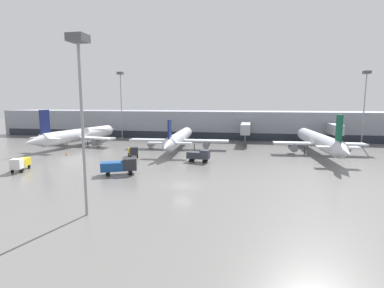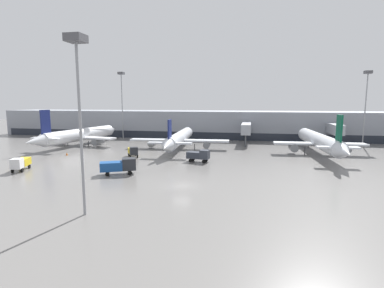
% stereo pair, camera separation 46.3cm
% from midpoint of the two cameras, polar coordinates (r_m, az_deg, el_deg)
% --- Properties ---
extents(ground_plane, '(320.00, 320.00, 0.00)m').
position_cam_midpoint_polar(ground_plane, '(44.42, -1.77, -7.93)').
color(ground_plane, slate).
extents(terminal_building, '(160.00, 30.06, 9.00)m').
position_cam_midpoint_polar(terminal_building, '(104.16, 6.17, 3.77)').
color(terminal_building, gray).
rests_on(terminal_building, ground_plane).
extents(parked_jet_1, '(25.89, 36.06, 8.39)m').
position_cam_midpoint_polar(parked_jet_1, '(77.77, -2.28, 1.10)').
color(parked_jet_1, silver).
rests_on(parked_jet_1, ground_plane).
extents(parked_jet_2, '(20.74, 37.37, 9.82)m').
position_cam_midpoint_polar(parked_jet_2, '(75.35, 23.27, 0.50)').
color(parked_jet_2, silver).
rests_on(parked_jet_2, ground_plane).
extents(parked_jet_3, '(22.45, 35.57, 10.28)m').
position_cam_midpoint_polar(parked_jet_3, '(89.59, -20.58, 1.60)').
color(parked_jet_3, silver).
rests_on(parked_jet_3, ground_plane).
extents(service_truck_0, '(3.30, 5.38, 2.45)m').
position_cam_midpoint_polar(service_truck_0, '(61.57, -29.68, -3.13)').
color(service_truck_0, gold).
rests_on(service_truck_0, ground_plane).
extents(service_truck_1, '(6.21, 4.43, 2.70)m').
position_cam_midpoint_polar(service_truck_1, '(52.21, -13.47, -4.00)').
color(service_truck_1, '#19478C').
rests_on(service_truck_1, ground_plane).
extents(service_truck_2, '(4.80, 2.50, 2.54)m').
position_cam_midpoint_polar(service_truck_2, '(61.10, 1.52, -2.11)').
color(service_truck_2, '#2D333D').
rests_on(service_truck_2, ground_plane).
extents(service_truck_3, '(3.53, 4.33, 2.40)m').
position_cam_midpoint_polar(service_truck_3, '(67.77, -10.98, -1.31)').
color(service_truck_3, gold).
rests_on(service_truck_3, ground_plane).
extents(traffic_cone_0, '(0.46, 0.46, 0.61)m').
position_cam_midpoint_polar(traffic_cone_0, '(74.59, -22.57, -1.76)').
color(traffic_cone_0, orange).
rests_on(traffic_cone_0, ground_plane).
extents(apron_light_mast_0, '(1.80, 1.80, 20.53)m').
position_cam_midpoint_polar(apron_light_mast_0, '(95.60, 30.47, 9.21)').
color(apron_light_mast_0, gray).
rests_on(apron_light_mast_0, ground_plane).
extents(apron_light_mast_1, '(1.80, 1.80, 18.98)m').
position_cam_midpoint_polar(apron_light_mast_1, '(33.46, -20.56, 12.14)').
color(apron_light_mast_1, gray).
rests_on(apron_light_mast_1, ground_plane).
extents(apron_light_mast_2, '(1.80, 1.80, 21.84)m').
position_cam_midpoint_polar(apron_light_mast_2, '(102.74, -13.14, 10.43)').
color(apron_light_mast_2, gray).
rests_on(apron_light_mast_2, ground_plane).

